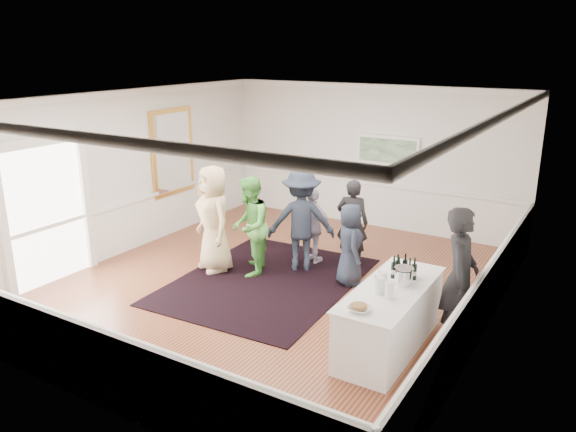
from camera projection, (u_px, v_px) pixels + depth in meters
The scene contains 23 objects.
floor at pixel (277, 284), 9.81m from camera, with size 8.00×8.00×0.00m, color brown.
ceiling at pixel (275, 98), 8.87m from camera, with size 7.00×8.00×0.02m, color white.
wall_left at pixel (126, 172), 11.07m from camera, with size 0.02×8.00×3.20m, color white.
wall_right at pixel (494, 230), 7.61m from camera, with size 0.02×8.00×3.20m, color white.
wall_back at pixel (371, 156), 12.61m from camera, with size 7.00×0.02×3.20m, color white.
wall_front at pixel (78, 277), 6.06m from camera, with size 7.00×0.02×3.20m, color white.
wainscoting at pixel (276, 257), 9.66m from camera, with size 7.00×8.00×1.00m, color white, non-canonical shape.
mirror at pixel (173, 152), 12.05m from camera, with size 0.05×1.25×1.85m.
doorway at pixel (46, 204), 9.54m from camera, with size 0.10×1.78×2.56m.
landscape_painting at pixel (387, 151), 12.32m from camera, with size 1.44×0.06×0.66m.
area_rug at pixel (266, 281), 9.91m from camera, with size 2.87×3.77×0.02m, color black.
serving_table at pixel (390, 318), 7.64m from camera, with size 0.83×2.19×0.89m.
bartender at pixel (460, 277), 7.61m from camera, with size 0.72×0.47×1.97m, color black.
guest_tan at pixel (214, 219), 10.16m from camera, with size 0.96×0.63×1.97m, color tan.
guest_green at pixel (250, 226), 10.01m from camera, with size 0.88×0.69×1.81m, color #5DBC4B.
guest_lilac at pixel (313, 226), 10.58m from camera, with size 0.85×0.35×1.44m, color silver.
guest_dark_a at pixel (301, 220), 10.20m from camera, with size 1.23×0.70×1.90m, color #212837.
guest_dark_b at pixel (352, 222), 10.47m from camera, with size 0.60×0.40×1.65m, color black.
guest_navy at pixel (350, 244), 9.63m from camera, with size 0.70×0.46×1.44m, color #212837.
wine_bottles at pixel (403, 266), 7.83m from camera, with size 0.36×0.32×0.31m.
juice_pitchers at pixel (384, 285), 7.31m from camera, with size 0.30×0.36×0.24m.
ice_bucket at pixel (404, 276), 7.59m from camera, with size 0.26×0.26×0.24m, color silver.
nut_bowl at pixel (359, 308), 6.86m from camera, with size 0.28×0.28×0.08m.
Camera 1 is at (4.84, -7.62, 4.01)m, focal length 35.00 mm.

